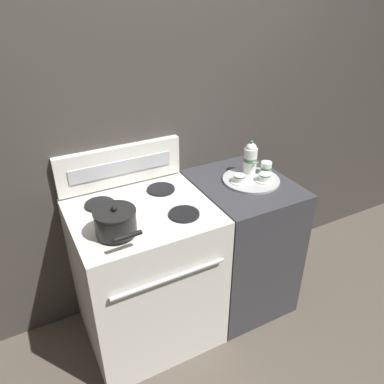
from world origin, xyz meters
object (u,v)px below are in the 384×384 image
at_px(teapot, 250,158).
at_px(creamer_jug, 266,168).
at_px(stove, 146,274).
at_px(saucepan, 116,222).
at_px(teacup_right, 239,178).
at_px(serving_tray, 251,180).
at_px(teacup_left, 265,177).

xyz_separation_m(teapot, creamer_jug, (0.08, -0.07, -0.06)).
height_order(stove, teapot, teapot).
relative_size(saucepan, teacup_right, 2.51).
distance_m(serving_tray, teacup_right, 0.09).
height_order(serving_tray, teacup_right, teacup_right).
xyz_separation_m(serving_tray, teacup_right, (-0.09, 0.01, 0.03)).
distance_m(saucepan, teapot, 0.99).
distance_m(saucepan, creamer_jug, 1.05).
relative_size(stove, teacup_right, 8.23).
relative_size(stove, saucepan, 3.29).
height_order(stove, serving_tray, serving_tray).
height_order(stove, teacup_right, teacup_right).
xyz_separation_m(serving_tray, teacup_left, (0.06, -0.05, 0.03)).
relative_size(serving_tray, teapot, 1.64).
bearing_deg(creamer_jug, saucepan, -170.44).
bearing_deg(teacup_right, teapot, 31.81).
height_order(teapot, teacup_left, teapot).
xyz_separation_m(teapot, teacup_left, (0.01, -0.14, -0.08)).
bearing_deg(stove, teacup_left, -4.24).
bearing_deg(teacup_right, stove, -179.78).
bearing_deg(stove, teacup_right, 0.22).
bearing_deg(teapot, serving_tray, -117.56).
bearing_deg(saucepan, stove, 39.96).
relative_size(serving_tray, creamer_jug, 4.56).
xyz_separation_m(stove, serving_tray, (0.73, -0.00, 0.46)).
relative_size(saucepan, creamer_jug, 3.66).
relative_size(stove, serving_tray, 2.63).
bearing_deg(teacup_left, teacup_right, 157.22).
height_order(saucepan, serving_tray, saucepan).
distance_m(saucepan, teacup_left, 0.97).
bearing_deg(serving_tray, stove, 179.69).
distance_m(saucepan, serving_tray, 0.93).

